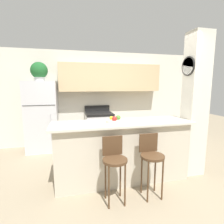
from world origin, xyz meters
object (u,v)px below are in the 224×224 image
at_px(bar_stool_right, 151,157).
at_px(refrigerator, 42,116).
at_px(potted_plant_on_fridge, 39,71).
at_px(fruit_bowl, 115,120).
at_px(stove_range, 99,129).
at_px(bar_stool_left, 114,160).
at_px(trash_bin, 68,144).

bearing_deg(bar_stool_right, refrigerator, 127.72).
relative_size(bar_stool_right, potted_plant_on_fridge, 2.07).
height_order(bar_stool_right, potted_plant_on_fridge, potted_plant_on_fridge).
bearing_deg(fruit_bowl, stove_range, 88.53).
height_order(stove_range, fruit_bowl, fruit_bowl).
relative_size(stove_range, bar_stool_right, 1.16).
height_order(bar_stool_left, potted_plant_on_fridge, potted_plant_on_fridge).
bearing_deg(stove_range, trash_bin, -165.92).
xyz_separation_m(potted_plant_on_fridge, trash_bin, (0.59, -0.21, -1.78)).
bearing_deg(bar_stool_left, trash_bin, 107.23).
bearing_deg(stove_range, fruit_bowl, -91.47).
bearing_deg(potted_plant_on_fridge, refrigerator, -59.70).
xyz_separation_m(stove_range, trash_bin, (-0.84, -0.21, -0.27)).
distance_m(fruit_bowl, trash_bin, 2.04).
bearing_deg(bar_stool_right, stove_range, 99.18).
height_order(bar_stool_right, trash_bin, bar_stool_right).
xyz_separation_m(refrigerator, fruit_bowl, (1.39, -1.87, 0.20)).
bearing_deg(bar_stool_right, bar_stool_left, 180.00).
bearing_deg(stove_range, bar_stool_left, -94.41).
relative_size(stove_range, trash_bin, 2.82).
height_order(bar_stool_left, fruit_bowl, fruit_bowl).
bearing_deg(refrigerator, stove_range, -0.10).
distance_m(bar_stool_left, fruit_bowl, 0.68).
bearing_deg(refrigerator, fruit_bowl, -53.43).
xyz_separation_m(stove_range, bar_stool_left, (-0.18, -2.34, 0.15)).
distance_m(stove_range, fruit_bowl, 1.96).
bearing_deg(refrigerator, potted_plant_on_fridge, 120.30).
height_order(potted_plant_on_fridge, fruit_bowl, potted_plant_on_fridge).
bearing_deg(trash_bin, refrigerator, 160.21).
relative_size(bar_stool_left, potted_plant_on_fridge, 2.07).
bearing_deg(potted_plant_on_fridge, fruit_bowl, -53.43).
bearing_deg(bar_stool_left, bar_stool_right, 0.00).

